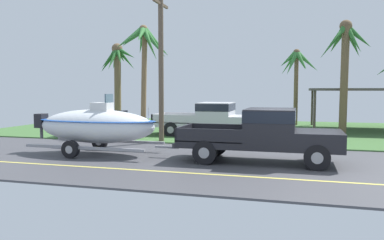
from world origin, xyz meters
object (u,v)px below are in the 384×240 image
at_px(boat_on_trailer, 96,126).
at_px(palm_tree_near_right, 144,47).
at_px(parked_sedan_far, 103,124).
at_px(parked_pickup_background, 215,117).
at_px(utility_pole, 161,64).
at_px(pickup_truck_towing, 269,133).
at_px(carport_awning, 373,90).
at_px(palm_tree_far_right, 297,67).
at_px(palm_tree_far_left, 345,53).
at_px(palm_tree_mid, 117,67).

height_order(boat_on_trailer, palm_tree_near_right, palm_tree_near_right).
bearing_deg(parked_sedan_far, parked_pickup_background, 18.03).
xyz_separation_m(parked_sedan_far, utility_pole, (3.61, -0.96, 2.98)).
bearing_deg(parked_sedan_far, pickup_truck_towing, -28.49).
xyz_separation_m(boat_on_trailer, palm_tree_near_right, (-0.68, 6.34, 3.69)).
distance_m(carport_awning, palm_tree_far_right, 5.25).
bearing_deg(palm_tree_far_left, pickup_truck_towing, -110.27).
bearing_deg(parked_pickup_background, palm_tree_far_left, 16.96).
height_order(palm_tree_far_left, utility_pole, utility_pole).
height_order(carport_awning, utility_pole, utility_pole).
relative_size(parked_pickup_background, parked_sedan_far, 1.37).
distance_m(palm_tree_near_right, palm_tree_far_left, 10.66).
distance_m(parked_sedan_far, utility_pole, 4.78).
relative_size(parked_pickup_background, palm_tree_near_right, 1.00).
bearing_deg(carport_awning, parked_sedan_far, -153.40).
xyz_separation_m(boat_on_trailer, palm_tree_far_right, (7.20, 14.19, 2.93)).
xyz_separation_m(palm_tree_near_right, utility_pole, (1.90, -2.46, -1.13)).
distance_m(boat_on_trailer, parked_sedan_far, 5.41).
xyz_separation_m(pickup_truck_towing, boat_on_trailer, (-6.52, -0.00, 0.06)).
relative_size(parked_pickup_background, carport_awning, 0.82).
bearing_deg(pickup_truck_towing, palm_tree_mid, 137.17).
relative_size(boat_on_trailer, parked_sedan_far, 1.38).
distance_m(carport_awning, palm_tree_mid, 15.83).
bearing_deg(boat_on_trailer, parked_sedan_far, 116.27).
distance_m(boat_on_trailer, parked_pickup_background, 7.39).
relative_size(palm_tree_near_right, utility_pole, 0.85).
height_order(boat_on_trailer, palm_tree_mid, palm_tree_mid).
xyz_separation_m(parked_pickup_background, parked_sedan_far, (-5.60, -1.82, -0.34)).
height_order(carport_awning, palm_tree_far_left, palm_tree_far_left).
bearing_deg(palm_tree_far_left, palm_tree_mid, 175.40).
bearing_deg(utility_pole, carport_awning, 37.50).
distance_m(parked_sedan_far, palm_tree_mid, 6.11).
height_order(palm_tree_mid, palm_tree_far_right, palm_tree_mid).
height_order(palm_tree_far_right, utility_pole, utility_pole).
bearing_deg(utility_pole, palm_tree_far_right, 59.92).
relative_size(palm_tree_mid, palm_tree_far_left, 0.90).
xyz_separation_m(boat_on_trailer, palm_tree_far_left, (9.72, 8.64, 3.32)).
bearing_deg(palm_tree_mid, palm_tree_far_right, 21.66).
bearing_deg(palm_tree_near_right, parked_sedan_far, -138.74).
bearing_deg(boat_on_trailer, palm_tree_far_left, 41.66).
distance_m(carport_awning, palm_tree_far_left, 4.22).
bearing_deg(carport_awning, boat_on_trailer, -134.44).
relative_size(pickup_truck_towing, boat_on_trailer, 0.94).
bearing_deg(boat_on_trailer, carport_awning, 45.56).
relative_size(palm_tree_far_left, palm_tree_far_right, 1.16).
height_order(boat_on_trailer, palm_tree_far_left, palm_tree_far_left).
height_order(parked_pickup_background, carport_awning, carport_awning).
bearing_deg(palm_tree_far_left, parked_sedan_far, -162.54).
height_order(palm_tree_mid, palm_tree_far_left, palm_tree_far_left).
bearing_deg(boat_on_trailer, parked_pickup_background, 64.25).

